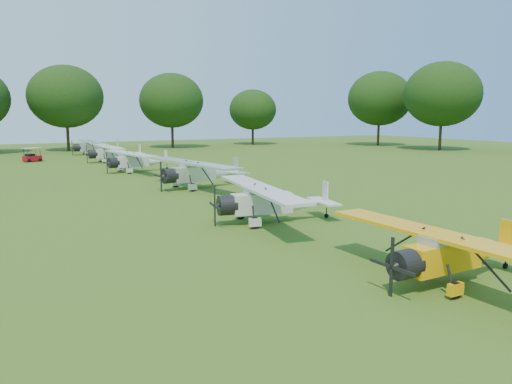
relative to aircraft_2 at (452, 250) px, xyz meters
The scene contains 9 objects.
ground 13.13m from the aircraft_2, 93.24° to the left, with size 160.00×160.00×0.00m, color #2A4A12.
tree_belt 15.20m from the aircraft_2, 77.92° to the left, with size 137.36×130.27×14.52m.
aircraft_2 is the anchor object (origin of this frame).
aircraft_3 10.95m from the aircraft_2, 93.64° to the left, with size 6.56×10.39×2.04m.
aircraft_4 24.03m from the aircraft_2, 88.72° to the left, with size 7.06×11.18×2.19m.
aircraft_5 36.94m from the aircraft_2, 91.37° to the left, with size 6.52×10.34×2.03m.
aircraft_6 48.11m from the aircraft_2, 90.87° to the left, with size 6.53×10.37×2.05m.
aircraft_7 60.39m from the aircraft_2, 90.59° to the left, with size 6.53×10.36×2.05m.
golf_cart 53.79m from the aircraft_2, 99.79° to the left, with size 2.19×1.80×1.63m.
Camera 1 is at (-12.44, -24.13, 5.52)m, focal length 35.00 mm.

